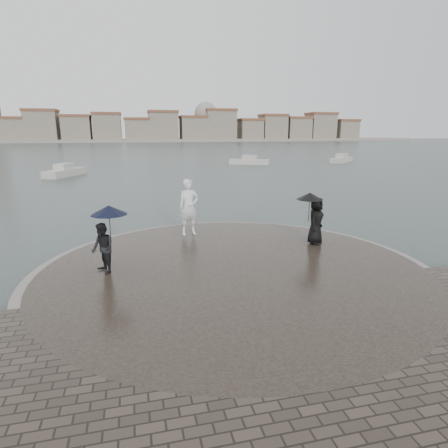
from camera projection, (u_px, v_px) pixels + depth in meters
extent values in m
plane|color=#2B3835|center=(274.00, 335.00, 8.56)|extent=(400.00, 400.00, 0.00)
cylinder|color=gray|center=(234.00, 273.00, 11.82)|extent=(12.50, 12.50, 0.32)
cylinder|color=#2D261E|center=(234.00, 273.00, 11.81)|extent=(11.90, 11.90, 0.36)
imported|color=white|center=(189.00, 207.00, 15.25)|extent=(0.89, 0.63, 2.29)
imported|color=black|center=(103.00, 248.00, 11.15)|extent=(0.86, 0.93, 1.53)
cylinder|color=black|center=(110.00, 228.00, 11.16)|extent=(0.02, 0.02, 0.90)
cone|color=black|center=(109.00, 210.00, 11.03)|extent=(1.10, 1.10, 0.28)
imported|color=black|center=(316.00, 221.00, 14.06)|extent=(1.01, 1.02, 1.78)
cylinder|color=black|center=(309.00, 210.00, 14.00)|extent=(0.02, 0.02, 0.90)
cone|color=black|center=(310.00, 196.00, 13.87)|extent=(1.01, 1.01, 0.26)
cube|color=gray|center=(138.00, 140.00, 162.08)|extent=(260.00, 20.00, 1.20)
cube|color=gray|center=(13.00, 131.00, 147.27)|extent=(10.00, 10.00, 9.00)
cube|color=brown|center=(11.00, 118.00, 146.06)|extent=(10.60, 10.60, 1.00)
cube|color=gray|center=(42.00, 127.00, 149.44)|extent=(12.00, 10.00, 12.00)
cube|color=brown|center=(40.00, 110.00, 147.87)|extent=(12.60, 10.60, 1.00)
cube|color=gray|center=(77.00, 130.00, 152.67)|extent=(11.00, 10.00, 10.00)
cube|color=brown|center=(76.00, 116.00, 151.34)|extent=(11.60, 10.60, 1.00)
cube|color=gray|center=(108.00, 129.00, 155.31)|extent=(11.00, 10.00, 11.00)
cube|color=brown|center=(106.00, 114.00, 153.86)|extent=(11.60, 10.60, 1.00)
cube|color=gray|center=(137.00, 131.00, 158.31)|extent=(10.00, 10.00, 9.00)
cube|color=brown|center=(137.00, 119.00, 157.10)|extent=(10.60, 10.60, 1.00)
cube|color=gray|center=(163.00, 128.00, 160.48)|extent=(12.00, 10.00, 12.00)
cube|color=brown|center=(163.00, 112.00, 158.91)|extent=(12.60, 10.60, 1.00)
cube|color=gray|center=(193.00, 130.00, 163.71)|extent=(11.00, 10.00, 10.00)
cube|color=brown|center=(193.00, 117.00, 162.38)|extent=(11.60, 10.60, 1.00)
cube|color=gray|center=(220.00, 127.00, 166.11)|extent=(13.00, 10.00, 13.00)
cube|color=brown|center=(220.00, 110.00, 164.42)|extent=(13.60, 10.60, 1.00)
cube|color=gray|center=(250.00, 131.00, 169.81)|extent=(10.00, 10.00, 9.00)
cube|color=brown|center=(250.00, 120.00, 168.60)|extent=(10.60, 10.60, 1.00)
cube|color=gray|center=(273.00, 129.00, 172.10)|extent=(11.00, 10.00, 11.00)
cube|color=brown|center=(273.00, 115.00, 170.65)|extent=(11.60, 10.60, 1.00)
cube|color=gray|center=(297.00, 130.00, 174.98)|extent=(11.00, 10.00, 10.00)
cube|color=brown|center=(297.00, 118.00, 173.65)|extent=(11.60, 10.60, 1.00)
cube|color=gray|center=(320.00, 128.00, 177.50)|extent=(12.00, 10.00, 12.00)
cube|color=brown|center=(321.00, 114.00, 175.93)|extent=(12.60, 10.60, 1.00)
cube|color=gray|center=(345.00, 131.00, 180.85)|extent=(10.00, 10.00, 9.00)
cube|color=brown|center=(345.00, 120.00, 179.64)|extent=(10.60, 10.60, 1.00)
sphere|color=gray|center=(206.00, 114.00, 165.28)|extent=(10.00, 10.00, 10.00)
cube|color=#BAB5A7|center=(249.00, 163.00, 52.20)|extent=(5.65, 3.83, 0.90)
cube|color=#BAB5A7|center=(249.00, 158.00, 52.05)|extent=(2.32, 1.95, 0.90)
cube|color=#BAB5A7|center=(341.00, 161.00, 55.62)|extent=(5.24, 4.76, 0.90)
cube|color=#BAB5A7|center=(342.00, 157.00, 55.47)|extent=(2.30, 2.21, 0.90)
cube|color=#BAB5A7|center=(65.00, 174.00, 38.62)|extent=(3.71, 5.67, 0.90)
cube|color=#BAB5A7|center=(64.00, 168.00, 38.47)|extent=(1.91, 2.32, 0.90)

